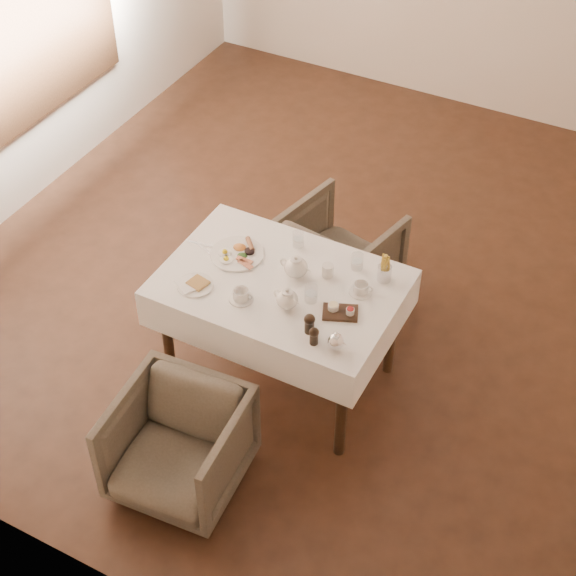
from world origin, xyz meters
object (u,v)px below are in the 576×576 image
(table, at_px, (280,297))
(breakfast_plate, at_px, (238,253))
(armchair_near, at_px, (178,446))
(teapot_centre, at_px, (296,266))
(armchair_far, at_px, (338,255))

(table, xyz_separation_m, breakfast_plate, (-0.31, 0.09, 0.13))
(armchair_near, height_order, teapot_centre, teapot_centre)
(table, relative_size, breakfast_plate, 4.28)
(table, height_order, teapot_centre, teapot_centre)
(armchair_near, relative_size, breakfast_plate, 2.16)
(armchair_far, relative_size, teapot_centre, 3.79)
(teapot_centre, bearing_deg, armchair_far, 96.35)
(armchair_near, height_order, breakfast_plate, breakfast_plate)
(armchair_far, xyz_separation_m, breakfast_plate, (-0.28, -0.74, 0.46))
(armchair_near, bearing_deg, table, 78.36)
(armchair_near, height_order, armchair_far, armchair_far)
(table, height_order, armchair_far, table)
(armchair_near, distance_m, breakfast_plate, 1.11)
(table, xyz_separation_m, armchair_near, (-0.11, -0.90, -0.34))
(armchair_far, distance_m, breakfast_plate, 0.92)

